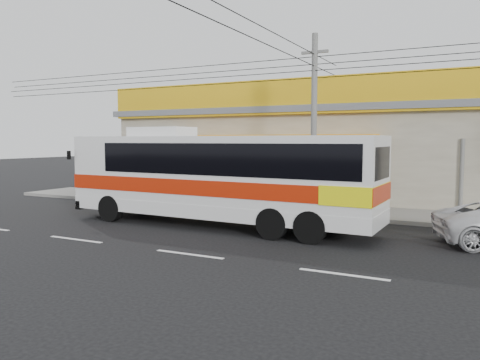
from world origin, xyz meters
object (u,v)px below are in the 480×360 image
Objects in this scene: coach_bus at (221,173)px; motorbike_red at (107,185)px; motorbike_dark at (127,188)px; utility_pole at (315,66)px.

motorbike_red is at bearing 154.48° from coach_bus.
motorbike_red is (-9.76, 5.04, -1.23)m from coach_bus.
motorbike_red is at bearing 62.80° from motorbike_dark.
coach_bus is at bearing -124.89° from motorbike_dark.
motorbike_dark reaches higher than motorbike_red.
coach_bus is 6.64× the size of motorbike_red.
motorbike_red is 2.24m from motorbike_dark.
utility_pole reaches higher than motorbike_red.
motorbike_dark is at bearing 152.91° from coach_bus.
motorbike_red is 0.05× the size of utility_pole.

